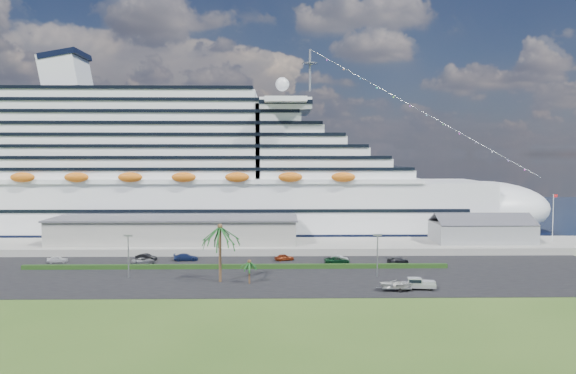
{
  "coord_description": "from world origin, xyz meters",
  "views": [
    {
      "loc": [
        0.8,
        -99.21,
        23.77
      ],
      "look_at": [
        3.07,
        30.0,
        16.25
      ],
      "focal_mm": 35.0,
      "sensor_mm": 36.0,
      "label": 1
    }
  ],
  "objects_px": {
    "cruise_ship": "(201,179)",
    "boat_trailer": "(396,284)",
    "pickup_truck": "(418,283)",
    "parked_car_3": "(186,257)"
  },
  "relations": [
    {
      "from": "cruise_ship",
      "to": "boat_trailer",
      "type": "distance_m",
      "value": 81.52
    },
    {
      "from": "parked_car_3",
      "to": "cruise_ship",
      "type": "bearing_deg",
      "value": -2.76
    },
    {
      "from": "cruise_ship",
      "to": "pickup_truck",
      "type": "distance_m",
      "value": 82.91
    },
    {
      "from": "boat_trailer",
      "to": "pickup_truck",
      "type": "bearing_deg",
      "value": 13.95
    },
    {
      "from": "cruise_ship",
      "to": "pickup_truck",
      "type": "bearing_deg",
      "value": -54.91
    },
    {
      "from": "parked_car_3",
      "to": "boat_trailer",
      "type": "bearing_deg",
      "value": -130.15
    },
    {
      "from": "pickup_truck",
      "to": "boat_trailer",
      "type": "height_order",
      "value": "pickup_truck"
    },
    {
      "from": "cruise_ship",
      "to": "boat_trailer",
      "type": "xyz_separation_m",
      "value": [
        42.79,
        -67.66,
        -15.37
      ]
    },
    {
      "from": "cruise_ship",
      "to": "parked_car_3",
      "type": "xyz_separation_m",
      "value": [
        1.73,
        -39.05,
        -15.79
      ]
    },
    {
      "from": "boat_trailer",
      "to": "cruise_ship",
      "type": "bearing_deg",
      "value": 122.31
    }
  ]
}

